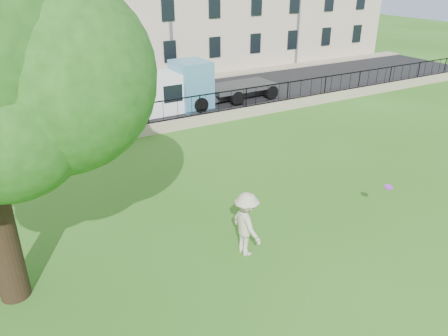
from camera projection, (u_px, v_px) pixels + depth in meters
ground at (289, 252)px, 13.59m from camera, size 120.00×120.00×0.00m
retaining_wall at (149, 129)px, 22.92m from camera, size 50.00×0.40×0.60m
iron_railing at (148, 114)px, 22.56m from camera, size 50.00×0.05×1.13m
street at (122, 111)px, 26.75m from camera, size 60.00×9.00×0.01m
sidewalk at (99, 91)px, 30.83m from camera, size 60.00×1.40×0.12m
man at (246, 224)px, 13.12m from camera, size 0.77×1.34×2.07m
frisbee at (389, 187)px, 14.72m from camera, size 0.36×0.35×0.12m
red_sedan at (8, 122)px, 22.52m from camera, size 4.74×1.67×1.56m
white_van at (159, 93)px, 26.14m from camera, size 5.59×2.29×2.33m
blue_truck at (225, 80)px, 28.05m from camera, size 6.99×2.74×2.89m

